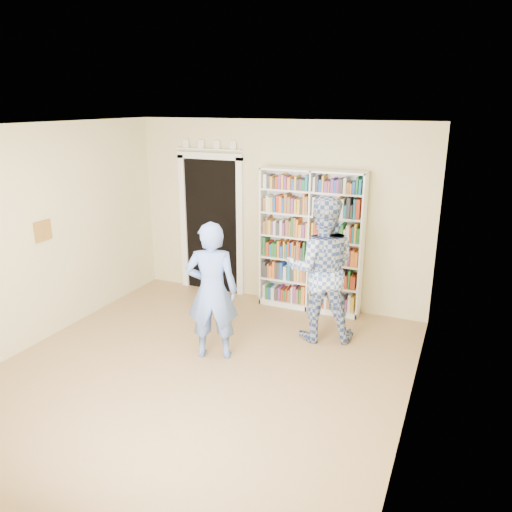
# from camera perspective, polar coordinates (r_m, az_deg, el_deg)

# --- Properties ---
(floor) EXTENTS (5.00, 5.00, 0.00)m
(floor) POSITION_cam_1_polar(r_m,az_deg,el_deg) (5.77, -6.93, -13.45)
(floor) COLOR #9D7B4B
(floor) RESTS_ON ground
(ceiling) EXTENTS (5.00, 5.00, 0.00)m
(ceiling) POSITION_cam_1_polar(r_m,az_deg,el_deg) (4.97, -8.07, 14.41)
(ceiling) COLOR white
(ceiling) RESTS_ON wall_back
(wall_back) EXTENTS (4.50, 0.00, 4.50)m
(wall_back) POSITION_cam_1_polar(r_m,az_deg,el_deg) (7.39, 2.47, 4.86)
(wall_back) COLOR beige
(wall_back) RESTS_ON floor
(wall_left) EXTENTS (0.00, 5.00, 5.00)m
(wall_left) POSITION_cam_1_polar(r_m,az_deg,el_deg) (6.62, -24.46, 1.84)
(wall_left) COLOR beige
(wall_left) RESTS_ON floor
(wall_right) EXTENTS (0.00, 5.00, 5.00)m
(wall_right) POSITION_cam_1_polar(r_m,az_deg,el_deg) (4.54, 17.83, -4.00)
(wall_right) COLOR beige
(wall_right) RESTS_ON floor
(bookshelf) EXTENTS (1.49, 0.28, 2.05)m
(bookshelf) POSITION_cam_1_polar(r_m,az_deg,el_deg) (7.15, 6.28, 1.72)
(bookshelf) COLOR white
(bookshelf) RESTS_ON floor
(doorway) EXTENTS (1.10, 0.08, 2.43)m
(doorway) POSITION_cam_1_polar(r_m,az_deg,el_deg) (7.86, -5.12, 4.28)
(doorway) COLOR black
(doorway) RESTS_ON floor
(wall_art) EXTENTS (0.03, 0.25, 0.25)m
(wall_art) POSITION_cam_1_polar(r_m,az_deg,el_deg) (6.73, -23.16, 2.66)
(wall_art) COLOR brown
(wall_art) RESTS_ON wall_left
(man_blue) EXTENTS (0.71, 0.59, 1.66)m
(man_blue) POSITION_cam_1_polar(r_m,az_deg,el_deg) (5.81, -5.05, -4.03)
(man_blue) COLOR #6183D7
(man_blue) RESTS_ON floor
(man_plaid) EXTENTS (1.08, 0.96, 1.86)m
(man_plaid) POSITION_cam_1_polar(r_m,az_deg,el_deg) (6.28, 7.46, -1.49)
(man_plaid) COLOR #325299
(man_plaid) RESTS_ON floor
(paper_sheet) EXTENTS (0.20, 0.04, 0.29)m
(paper_sheet) POSITION_cam_1_polar(r_m,az_deg,el_deg) (6.07, 7.85, -1.84)
(paper_sheet) COLOR white
(paper_sheet) RESTS_ON man_plaid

